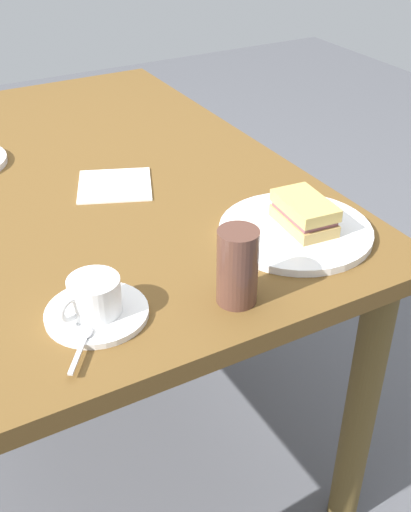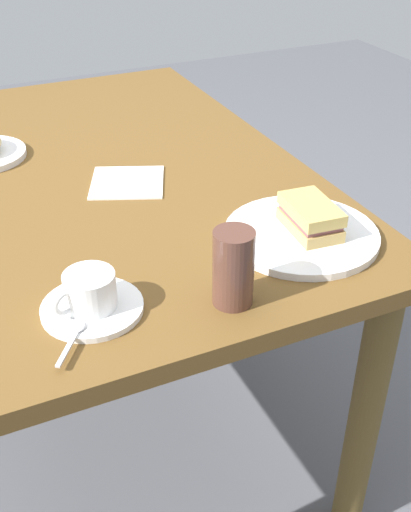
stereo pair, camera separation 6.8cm
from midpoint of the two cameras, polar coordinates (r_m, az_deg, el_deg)
The scene contains 9 objects.
ground_plane at distance 1.84m, azimuth -10.22°, elevation -13.60°, with size 6.00×6.00×0.00m, color #515259.
dining_table at distance 1.46m, azimuth -12.58°, elevation 3.50°, with size 1.28×0.90×0.72m.
sandwich_plate at distance 1.17m, azimuth 6.41°, elevation 2.23°, with size 0.28×0.28×0.01m, color white.
sandwich_front at distance 1.16m, azimuth 7.18°, elevation 3.81°, with size 0.13×0.09×0.05m.
coffee_saucer at distance 0.98m, azimuth -11.66°, elevation -5.07°, with size 0.16×0.16×0.01m, color white.
coffee_cup at distance 0.96m, azimuth -11.97°, elevation -3.47°, with size 0.08×0.10×0.06m.
spoon at distance 0.93m, azimuth -12.98°, elevation -7.52°, with size 0.09×0.07×0.01m.
napkin at distance 1.35m, azimuth -9.55°, elevation 6.24°, with size 0.15×0.15×0.00m, color white.
drinking_glass at distance 0.96m, azimuth 0.86°, elevation -1.00°, with size 0.06×0.06×0.13m, color #543328.
Camera 1 is at (-1.23, 0.35, 1.32)m, focal length 44.72 mm.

